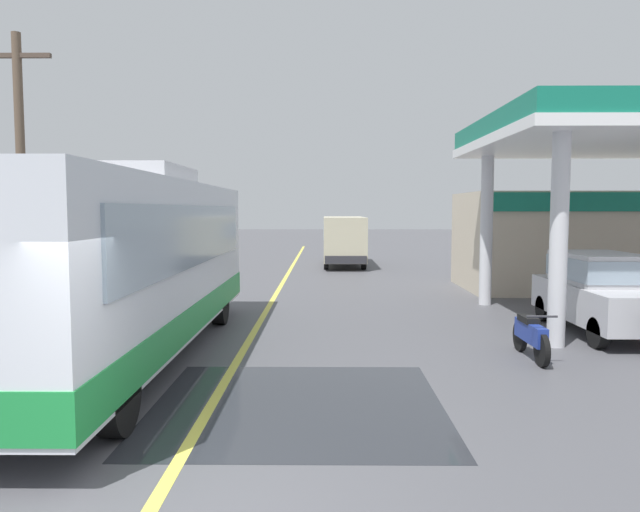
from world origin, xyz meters
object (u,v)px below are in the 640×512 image
Objects in this scene: motorcycle_parked_forecourt at (530,335)px; minibus_opposing_lane at (344,236)px; car_at_pump at (600,289)px; coach_bus_main at (130,267)px.

minibus_opposing_lane is at bearing 98.95° from motorcycle_parked_forecourt.
car_at_pump is 0.69× the size of minibus_opposing_lane.
motorcycle_parked_forecourt is (2.94, -18.67, -1.03)m from minibus_opposing_lane.
minibus_opposing_lane is 18.93m from motorcycle_parked_forecourt.
minibus_opposing_lane is (-5.33, 16.30, 0.46)m from car_at_pump.
motorcycle_parked_forecourt is (7.55, 0.00, -1.28)m from coach_bus_main.
car_at_pump is 3.42m from motorcycle_parked_forecourt.
motorcycle_parked_forecourt is at bearing -135.15° from car_at_pump.
coach_bus_main reaches higher than car_at_pump.
minibus_opposing_lane is at bearing 108.12° from car_at_pump.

